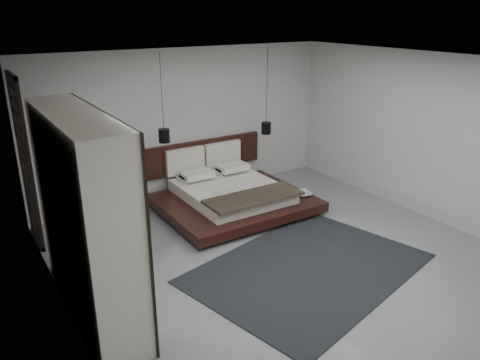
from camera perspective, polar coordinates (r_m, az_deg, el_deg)
floor at (r=7.06m, az=5.01°, el=-9.08°), size 6.00×6.00×0.00m
ceiling at (r=6.21m, az=5.81°, el=14.13°), size 6.00×6.00×0.00m
wall_back at (r=8.96m, az=-6.50°, el=6.84°), size 6.00×0.00×6.00m
wall_left at (r=5.32m, az=-21.17°, el=-3.83°), size 0.00×6.00×6.00m
wall_right at (r=8.61m, az=21.44°, el=5.03°), size 0.00×6.00×6.00m
lattice_screen at (r=7.65m, az=-24.70°, el=2.01°), size 0.05×0.90×2.60m
bed at (r=8.52m, az=-1.21°, el=-1.67°), size 2.58×2.31×1.04m
book_lower at (r=8.63m, az=7.00°, el=-1.68°), size 0.34×0.37×0.03m
book_upper at (r=8.59m, az=7.03°, el=-1.60°), size 0.31×0.37×0.02m
pendant_left at (r=8.03m, az=-9.24°, el=5.38°), size 0.19×0.19×1.49m
pendant_right at (r=9.08m, az=3.20°, el=6.38°), size 0.19×0.19×1.63m
wardrobe at (r=5.61m, az=-18.34°, el=-4.35°), size 0.58×2.47×2.42m
rug at (r=6.77m, az=8.35°, el=-10.57°), size 3.65×2.98×0.01m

